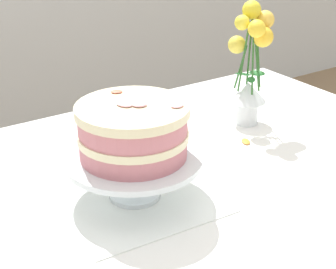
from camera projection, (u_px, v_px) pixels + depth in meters
dining_table at (195, 214)px, 1.21m from camera, size 1.40×1.00×0.74m
linen_napkin at (135, 196)px, 1.11m from camera, size 0.34×0.34×0.00m
cake_stand at (134, 163)px, 1.07m from camera, size 0.29×0.29×0.10m
layer_cake at (133, 131)px, 1.04m from camera, size 0.23×0.23×0.12m
flower_vase at (250, 67)px, 1.39m from camera, size 0.12×0.11×0.34m
loose_petal_0 at (246, 141)px, 1.35m from camera, size 0.04×0.04×0.01m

